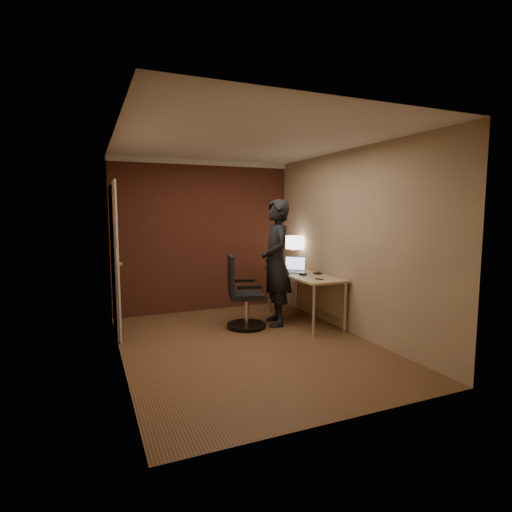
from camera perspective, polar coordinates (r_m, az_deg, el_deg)
name	(u,v)px	position (r m, az deg, el deg)	size (l,w,h in m)	color
room	(194,231)	(6.26, -8.86, 3.58)	(4.00, 4.00, 4.00)	brown
desk	(308,282)	(6.10, 7.49, -3.72)	(0.60, 1.50, 0.73)	tan
desk_lamp	(295,243)	(6.63, 5.53, 1.87)	(0.22, 0.22, 0.54)	silver
laptop	(294,268)	(6.25, 5.46, -1.66)	(0.42, 0.41, 0.23)	silver
mouse	(303,274)	(5.93, 6.71, -2.58)	(0.06, 0.10, 0.03)	black
phone	(319,279)	(5.60, 8.99, -3.27)	(0.06, 0.12, 0.01)	black
wallet	(318,273)	(6.07, 8.81, -2.46)	(0.09, 0.11, 0.02)	black
office_chair	(242,297)	(5.72, -2.04, -5.83)	(0.56, 0.63, 1.03)	black
person	(276,263)	(5.84, 2.89, -0.96)	(0.67, 0.44, 1.84)	black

